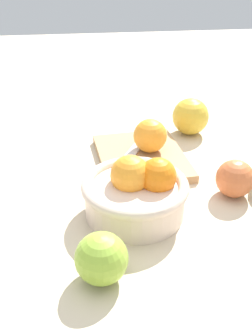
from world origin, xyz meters
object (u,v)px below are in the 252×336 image
Objects in this scene: knife at (127,158)px; apple_front_right at (191,116)px; apple_back_left at (101,258)px; orange_on_board at (150,136)px; bowl at (136,192)px; apple_front_left at (235,179)px; cutting_board at (142,158)px.

apple_front_right reaches higher than knife.
orange_on_board is at bearing -19.95° from apple_back_left.
orange_on_board is 0.93× the size of apple_back_left.
orange_on_board is 0.48× the size of knife.
bowl is 0.15m from knife.
apple_front_left is at bearing -139.70° from orange_on_board.
cutting_board is 1.45× the size of knife.
orange_on_board is 0.07m from knife.
knife is at bearing 57.22° from apple_front_left.
apple_front_right reaches higher than cutting_board.
apple_front_right is at bearing 3.86° from apple_front_left.
apple_back_left reaches higher than cutting_board.
cutting_board is 3.04× the size of orange_on_board.
orange_on_board is at bearing -55.01° from cutting_board.
orange_on_board is 0.35m from apple_back_left.
orange_on_board is at bearing -15.92° from bowl.
apple_front_right is 0.26m from apple_front_left.
bowl is 2.40× the size of apple_back_left.
knife is 2.10× the size of apple_front_left.
apple_back_left reaches higher than knife.
apple_front_left is at bearing -79.22° from bowl.
apple_back_left is (-0.18, 0.25, 0.00)m from apple_front_left.
bowl reaches higher than apple_front_right.
knife is 0.22m from apple_front_left.
apple_front_right is at bearing -49.19° from knife.
apple_front_left is (-0.14, -0.15, 0.03)m from cutting_board.
knife is at bearing 123.94° from orange_on_board.
bowl is 0.19m from orange_on_board.
orange_on_board is 0.15m from apple_front_right.
orange_on_board reaches higher than knife.
apple_front_left reaches higher than knife.
cutting_board is 0.05m from orange_on_board.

